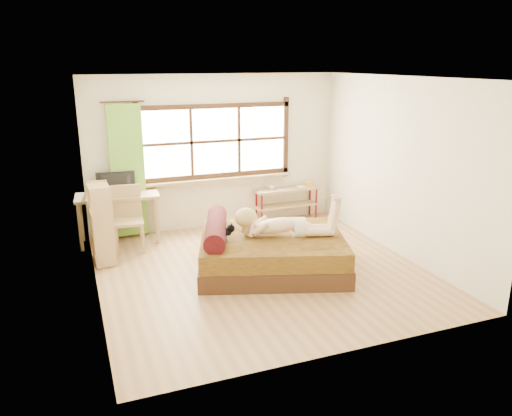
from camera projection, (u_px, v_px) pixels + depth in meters
name	position (u px, v px, depth m)	size (l,w,h in m)	color
floor	(262.00, 271.00, 7.18)	(4.50, 4.50, 0.00)	#9E754C
ceiling	(262.00, 78.00, 6.42)	(4.50, 4.50, 0.00)	white
wall_back	(215.00, 152.00, 8.82)	(4.50, 4.50, 0.00)	silver
wall_front	(347.00, 230.00, 4.78)	(4.50, 4.50, 0.00)	silver
wall_left	(89.00, 195.00, 6.03)	(4.50, 4.50, 0.00)	silver
wall_right	(400.00, 168.00, 7.56)	(4.50, 4.50, 0.00)	silver
window	(216.00, 144.00, 8.74)	(2.80, 0.16, 1.46)	#FFEDBF
curtain	(128.00, 171.00, 8.24)	(0.55, 0.10, 2.20)	#4B8F27
bed	(269.00, 251.00, 7.18)	(2.46, 2.20, 0.78)	black
woman	(284.00, 215.00, 7.03)	(1.44, 0.41, 0.62)	beige
kitten	(222.00, 231.00, 6.92)	(0.31, 0.12, 0.25)	black
desk	(118.00, 201.00, 8.13)	(1.35, 0.70, 0.82)	#9E8055
monitor	(116.00, 183.00, 8.09)	(0.61, 0.08, 0.35)	black
chair	(128.00, 214.00, 7.89)	(0.49, 0.49, 1.03)	#9E8055
pipe_shelf	(287.00, 197.00, 9.36)	(1.25, 0.36, 0.70)	#9E8055
cup	(272.00, 187.00, 9.20)	(0.11, 0.11, 0.09)	gray
book	(297.00, 187.00, 9.38)	(0.16, 0.21, 0.02)	gray
bookshelf	(102.00, 224.00, 7.34)	(0.31, 0.53, 1.19)	#9E8055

